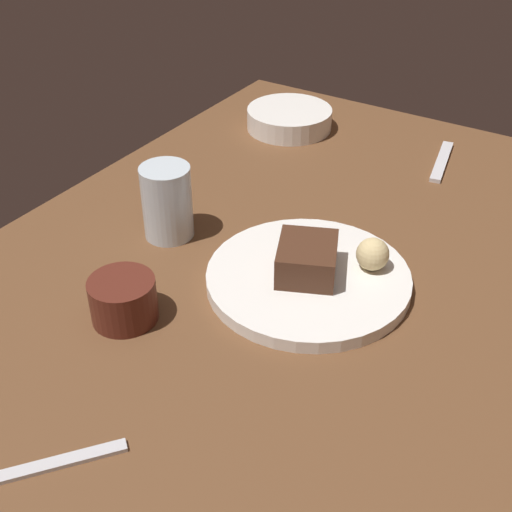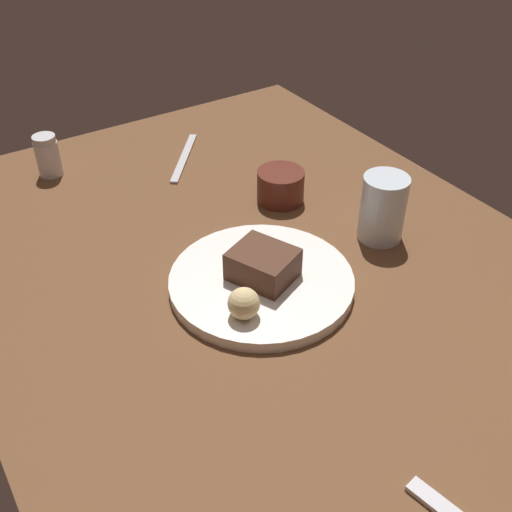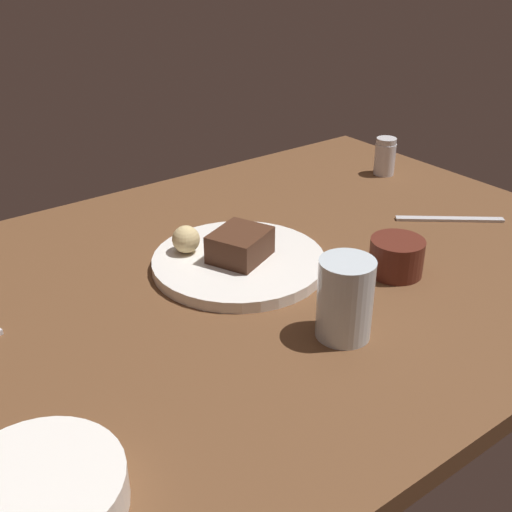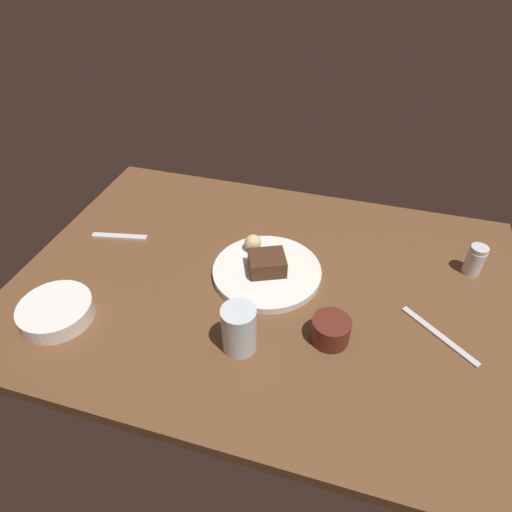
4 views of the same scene
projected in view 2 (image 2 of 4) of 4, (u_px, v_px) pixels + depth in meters
dining_table at (273, 285)px, 92.03cm from camera, size 120.00×84.00×3.00cm
dessert_plate at (261, 282)px, 88.97cm from camera, size 26.53×26.53×1.75cm
chocolate_cake_slice at (263, 264)px, 87.28cm from camera, size 10.84×10.21×4.35cm
bread_roll at (244, 303)px, 80.78cm from camera, size 4.30×4.30×4.30cm
salt_shaker at (48, 156)px, 112.83cm from camera, size 4.32×4.32×7.77cm
water_glass at (383, 208)px, 96.15cm from camera, size 7.11×7.11×10.75cm
coffee_cup at (281, 186)px, 106.44cm from camera, size 8.12×8.12×5.55cm
butter_knife at (184, 158)px, 119.71cm from camera, size 15.66×13.03×0.50cm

